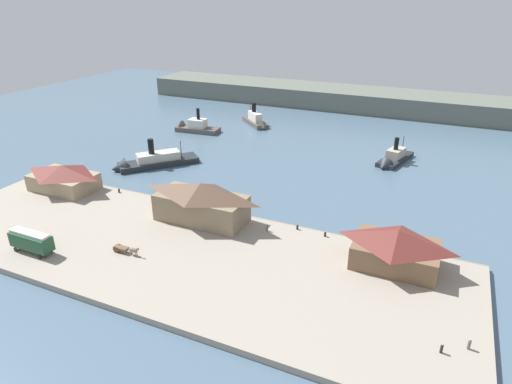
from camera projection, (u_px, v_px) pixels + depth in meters
name	position (u px, v px, depth m)	size (l,w,h in m)	color
ground_plane	(226.00, 207.00, 101.95)	(320.00, 320.00, 0.00)	slate
quay_promenade	(173.00, 251.00, 83.43)	(110.00, 36.00, 1.20)	#9E9384
seawall_edge	(219.00, 212.00, 98.75)	(110.00, 0.80, 1.00)	gray
ferry_shed_east_terminal	(63.00, 177.00, 107.26)	(15.91, 9.95, 6.33)	#998466
ferry_shed_customs_shed	(201.00, 202.00, 92.00)	(19.59, 9.12, 8.56)	#847056
ferry_shed_west_terminal	(396.00, 247.00, 76.81)	(14.84, 10.36, 7.03)	brown
street_tram	(31.00, 240.00, 81.22)	(8.81, 2.88, 4.19)	#1E4C2D
horse_cart	(126.00, 249.00, 81.31)	(5.75, 1.32, 1.87)	brown
pedestrian_walking_east	(442.00, 349.00, 58.75)	(0.38, 0.38, 1.53)	#232328
pedestrian_near_cart	(267.00, 227.00, 89.15)	(0.42, 0.42, 1.68)	#6B5B4C
pedestrian_near_west_shed	(469.00, 344.00, 59.36)	(0.42, 0.42, 1.69)	#6B5B4C
mooring_post_west	(297.00, 227.00, 89.82)	(0.44, 0.44, 0.90)	black
mooring_post_center_west	(155.00, 197.00, 103.33)	(0.44, 0.44, 0.90)	black
mooring_post_center_east	(119.00, 191.00, 106.58)	(0.44, 0.44, 0.90)	black
mooring_post_east	(325.00, 234.00, 87.22)	(0.44, 0.44, 0.90)	black
ferry_approaching_east	(193.00, 127.00, 158.20)	(17.64, 7.38, 10.42)	#514C47
ferry_outer_harbor	(148.00, 162.00, 125.35)	(20.78, 22.48, 10.20)	#23282D
ferry_departing_north	(392.00, 159.00, 128.00)	(9.33, 18.46, 9.23)	#23282D
ferry_near_quay	(257.00, 121.00, 164.77)	(15.01, 14.46, 9.39)	#514C47
far_headland	(343.00, 98.00, 191.64)	(180.00, 24.00, 8.00)	#60665B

